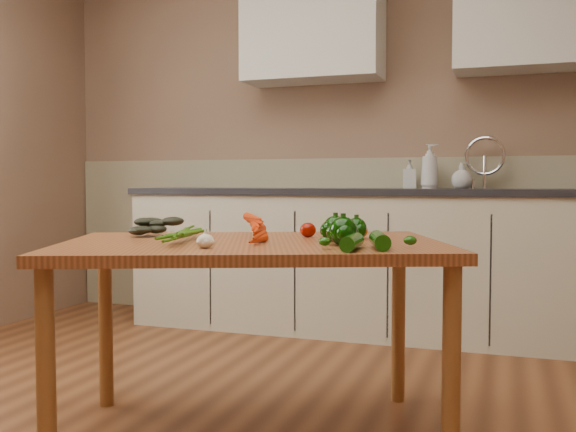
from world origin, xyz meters
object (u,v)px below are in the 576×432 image
(carrot_bunch, at_px, (232,232))
(zucchini_a, at_px, (380,240))
(pepper_a, at_px, (335,229))
(zucchini_b, at_px, (352,242))
(soap_bottle_c, at_px, (462,176))
(garlic_bulb, at_px, (205,241))
(leafy_greens, at_px, (157,224))
(pepper_b, at_px, (356,229))
(tomato_c, at_px, (360,231))
(tomato_a, at_px, (308,230))
(soap_bottle_a, at_px, (430,166))
(tomato_b, at_px, (330,228))
(pepper_c, at_px, (343,231))
(table, at_px, (252,263))
(soap_bottle_b, at_px, (410,174))

(carrot_bunch, relative_size, zucchini_a, 1.29)
(pepper_a, relative_size, zucchini_b, 0.51)
(soap_bottle_c, bearing_deg, garlic_bulb, -156.38)
(leafy_greens, bearing_deg, pepper_b, 9.14)
(garlic_bulb, bearing_deg, tomato_c, 54.36)
(tomato_c, bearing_deg, zucchini_a, -67.97)
(tomato_a, bearing_deg, soap_bottle_a, 80.94)
(leafy_greens, distance_m, tomato_b, 0.69)
(carrot_bunch, xyz_separation_m, pepper_c, (0.41, -0.01, 0.01))
(tomato_c, bearing_deg, pepper_b, -93.39)
(pepper_b, bearing_deg, zucchini_b, -79.10)
(table, height_order, pepper_b, pepper_b)
(soap_bottle_c, height_order, leafy_greens, soap_bottle_c)
(leafy_greens, bearing_deg, soap_bottle_c, 60.16)
(soap_bottle_c, distance_m, pepper_a, 1.86)
(leafy_greens, bearing_deg, garlic_bulb, -42.93)
(leafy_greens, xyz_separation_m, garlic_bulb, (0.40, -0.37, -0.02))
(soap_bottle_a, height_order, tomato_b, soap_bottle_a)
(pepper_b, relative_size, tomato_a, 1.26)
(pepper_c, bearing_deg, carrot_bunch, 178.46)
(leafy_greens, relative_size, tomato_a, 3.11)
(soap_bottle_a, xyz_separation_m, tomato_a, (-0.27, -1.68, -0.28))
(pepper_c, bearing_deg, zucchini_a, -25.16)
(soap_bottle_c, xyz_separation_m, pepper_b, (-0.27, -1.70, -0.21))
(pepper_b, distance_m, zucchini_a, 0.35)
(soap_bottle_c, height_order, garlic_bulb, soap_bottle_c)
(tomato_a, height_order, zucchini_b, tomato_a)
(soap_bottle_c, xyz_separation_m, tomato_c, (-0.26, -1.65, -0.23))
(zucchini_a, bearing_deg, tomato_c, 112.03)
(soap_bottle_c, distance_m, carrot_bunch, 2.06)
(soap_bottle_b, relative_size, tomato_b, 2.57)
(tomato_b, bearing_deg, tomato_c, -12.44)
(leafy_greens, bearing_deg, soap_bottle_a, 64.81)
(zucchini_b, bearing_deg, pepper_c, 114.67)
(pepper_b, distance_m, zucchini_b, 0.40)
(tomato_c, xyz_separation_m, zucchini_a, (0.15, -0.36, -0.00))
(table, height_order, soap_bottle_c, soap_bottle_c)
(tomato_b, bearing_deg, pepper_a, -69.63)
(carrot_bunch, distance_m, zucchini_a, 0.56)
(pepper_a, height_order, pepper_b, pepper_a)
(tomato_a, distance_m, zucchini_b, 0.48)
(tomato_a, height_order, tomato_b, tomato_b)
(soap_bottle_c, xyz_separation_m, pepper_c, (-0.25, -1.95, -0.21))
(tomato_b, bearing_deg, table, -126.47)
(pepper_a, relative_size, pepper_b, 1.15)
(leafy_greens, relative_size, zucchini_b, 1.10)
(soap_bottle_a, bearing_deg, zucchini_b, 176.45)
(tomato_b, relative_size, tomato_c, 1.14)
(pepper_a, bearing_deg, soap_bottle_c, 80.19)
(pepper_c, height_order, tomato_c, pepper_c)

